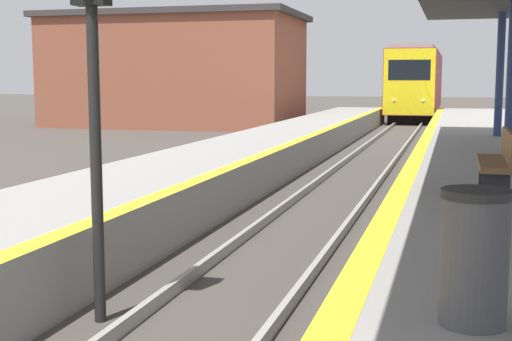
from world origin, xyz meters
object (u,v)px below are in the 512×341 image
Objects in this scene: train at (417,83)px; bench at (499,159)px; signal_near at (92,40)px; trash_bin at (474,257)px.

train is 8.76× the size of bench.
bench is (3.05, -36.74, -0.88)m from train.
signal_near reaches higher than bench.
signal_near is at bearing -91.56° from train.
trash_bin is at bearing -86.57° from train.
train is 41.10m from signal_near.
signal_near is 4.46× the size of trash_bin.
trash_bin is 5.97m from bench.
signal_near is 4.31m from trash_bin.
train is at bearing 94.74° from bench.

